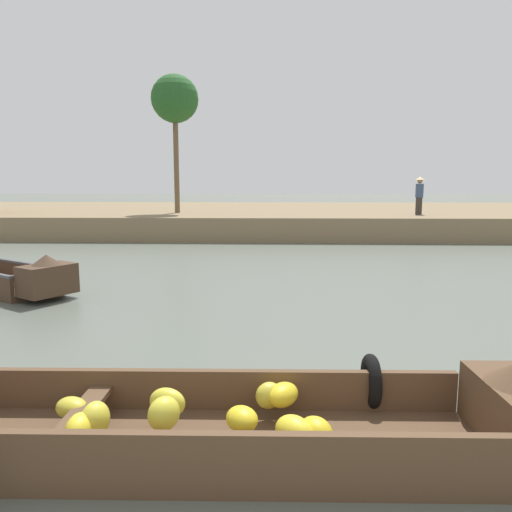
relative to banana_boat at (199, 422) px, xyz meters
The scene contains 5 objects.
ground_plane 6.16m from the banana_boat, 84.48° to the left, with size 300.00×300.00×0.00m, color #596056.
riverbank_strip 24.86m from the banana_boat, 88.64° to the left, with size 160.00×20.00×0.98m, color #7F6B4C.
banana_boat is the anchor object (origin of this frame).
palm_tree_near 20.10m from the banana_boat, 101.87° to the left, with size 2.18×2.18×6.33m.
vendor_person 19.05m from the banana_boat, 68.20° to the left, with size 0.44×0.44×1.66m.
Camera 1 is at (-0.00, 0.28, 2.17)m, focal length 33.15 mm.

